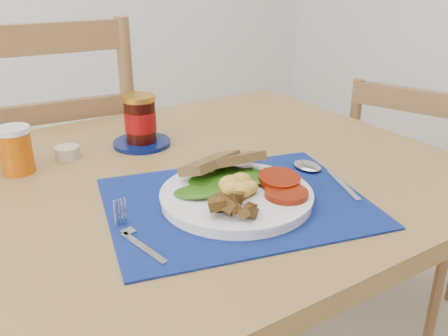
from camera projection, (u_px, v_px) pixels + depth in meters
name	position (u px, v px, depth m)	size (l,w,h in m)	color
table	(123.00, 228.00, 0.97)	(1.40, 0.90, 0.75)	brown
chair_far	(56.00, 153.00, 1.49)	(0.51, 0.49, 1.22)	brown
chair_end	(408.00, 178.00, 1.54)	(0.46, 0.47, 1.00)	brown
placemat	(236.00, 202.00, 0.89)	(0.45, 0.35, 0.00)	#040532
breakfast_plate	(235.00, 193.00, 0.88)	(0.27, 0.27, 0.06)	silver
fork	(133.00, 237.00, 0.77)	(0.03, 0.16, 0.00)	#B2B5BA
spoon	(317.00, 172.00, 1.00)	(0.06, 0.20, 0.01)	#B2B5BA
juice_glass	(16.00, 151.00, 1.00)	(0.06, 0.06, 0.09)	#BB5104
ramekin	(67.00, 153.00, 1.08)	(0.05, 0.05, 0.03)	tan
jam_on_saucer	(141.00, 123.00, 1.14)	(0.13, 0.13, 0.12)	#04104A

